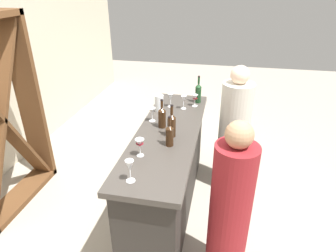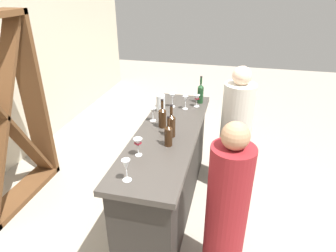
{
  "view_description": "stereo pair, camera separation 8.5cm",
  "coord_description": "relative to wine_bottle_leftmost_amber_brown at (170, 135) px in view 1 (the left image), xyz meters",
  "views": [
    {
      "loc": [
        -2.42,
        -0.49,
        2.2
      ],
      "look_at": [
        0.0,
        0.0,
        0.96
      ],
      "focal_mm": 31.18,
      "sensor_mm": 36.0,
      "label": 1
    },
    {
      "loc": [
        -2.4,
        -0.58,
        2.2
      ],
      "look_at": [
        0.0,
        0.0,
        0.96
      ],
      "focal_mm": 31.18,
      "sensor_mm": 36.0,
      "label": 2
    }
  ],
  "objects": [
    {
      "name": "ground_plane",
      "position": [
        0.27,
        0.07,
        -1.01
      ],
      "size": [
        12.0,
        12.0,
        0.0
      ],
      "primitive_type": "plane",
      "color": "#9E9384"
    },
    {
      "name": "bar_counter",
      "position": [
        0.27,
        0.07,
        -0.55
      ],
      "size": [
        1.97,
        0.58,
        0.91
      ],
      "color": "#2A2723",
      "rests_on": "ground"
    },
    {
      "name": "wine_bottle_leftmost_amber_brown",
      "position": [
        0.0,
        0.0,
        0.0
      ],
      "size": [
        0.07,
        0.07,
        0.28
      ],
      "color": "#331E0F",
      "rests_on": "bar_counter"
    },
    {
      "name": "wine_bottle_second_left_amber_brown",
      "position": [
        0.17,
        0.01,
        0.01
      ],
      "size": [
        0.08,
        0.08,
        0.31
      ],
      "color": "#331E0F",
      "rests_on": "bar_counter"
    },
    {
      "name": "wine_bottle_center_amber_brown",
      "position": [
        0.33,
        0.14,
        0.0
      ],
      "size": [
        0.08,
        0.08,
        0.29
      ],
      "color": "#331E0F",
      "rests_on": "bar_counter"
    },
    {
      "name": "wine_bottle_second_right_olive_green",
      "position": [
        1.05,
        -0.13,
        0.02
      ],
      "size": [
        0.07,
        0.07,
        0.32
      ],
      "color": "#193D1E",
      "rests_on": "bar_counter"
    },
    {
      "name": "wine_glass_near_left",
      "position": [
        0.93,
        -0.11,
        -0.01
      ],
      "size": [
        0.07,
        0.07,
        0.14
      ],
      "color": "white",
      "rests_on": "bar_counter"
    },
    {
      "name": "wine_glass_near_center",
      "position": [
        0.83,
        0.0,
        0.01
      ],
      "size": [
        0.06,
        0.06,
        0.15
      ],
      "color": "white",
      "rests_on": "bar_counter"
    },
    {
      "name": "wine_glass_near_right",
      "position": [
        0.85,
        0.16,
        0.01
      ],
      "size": [
        0.07,
        0.07,
        0.16
      ],
      "color": "white",
      "rests_on": "bar_counter"
    },
    {
      "name": "wine_glass_far_left",
      "position": [
        -0.55,
        0.17,
        0.02
      ],
      "size": [
        0.07,
        0.07,
        0.17
      ],
      "color": "white",
      "rests_on": "bar_counter"
    },
    {
      "name": "wine_glass_far_center",
      "position": [
        -0.21,
        0.2,
        0.01
      ],
      "size": [
        0.07,
        0.07,
        0.15
      ],
      "color": "white",
      "rests_on": "bar_counter"
    },
    {
      "name": "wine_glass_far_right",
      "position": [
        0.45,
        0.27,
        -0.0
      ],
      "size": [
        0.07,
        0.07,
        0.14
      ],
      "color": "white",
      "rests_on": "bar_counter"
    },
    {
      "name": "water_pitcher",
      "position": [
        0.72,
        0.26,
        -0.01
      ],
      "size": [
        0.1,
        0.1,
        0.18
      ],
      "color": "silver",
      "rests_on": "bar_counter"
    },
    {
      "name": "person_left_guest",
      "position": [
        0.77,
        -0.57,
        -0.35
      ],
      "size": [
        0.39,
        0.39,
        1.44
      ],
      "rotation": [
        0.0,
        0.0,
        1.38
      ],
      "color": "beige",
      "rests_on": "ground"
    },
    {
      "name": "person_center_guest",
      "position": [
        -0.44,
        -0.55,
        -0.37
      ],
      "size": [
        0.38,
        0.38,
        1.4
      ],
      "rotation": [
        0.0,
        0.0,
        1.85
      ],
      "color": "maroon",
      "rests_on": "ground"
    }
  ]
}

